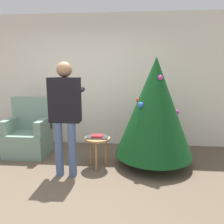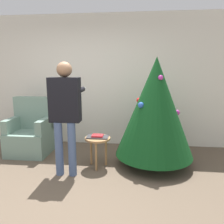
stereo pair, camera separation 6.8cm
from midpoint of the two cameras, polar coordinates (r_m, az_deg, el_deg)
ground_plane at (r=2.98m, az=-13.77°, el=-21.68°), size 14.00×14.00×0.00m
wall_back at (r=4.67m, az=-5.17°, el=7.99°), size 8.00×0.06×2.70m
christmas_tree at (r=3.63m, az=11.73°, el=1.21°), size 1.28×1.28×1.80m
armchair at (r=4.48m, az=-20.13°, el=-5.49°), size 0.75×0.64×1.07m
person_standing at (r=3.30m, az=-11.58°, el=0.99°), size 0.46×0.57×1.71m
side_stool at (r=3.62m, az=-3.23°, el=-7.89°), size 0.42×0.42×0.50m
laptop at (r=3.59m, az=-3.25°, el=-6.52°), size 0.35×0.21×0.02m
book at (r=3.58m, az=-3.25°, el=-6.19°), size 0.18×0.15×0.02m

